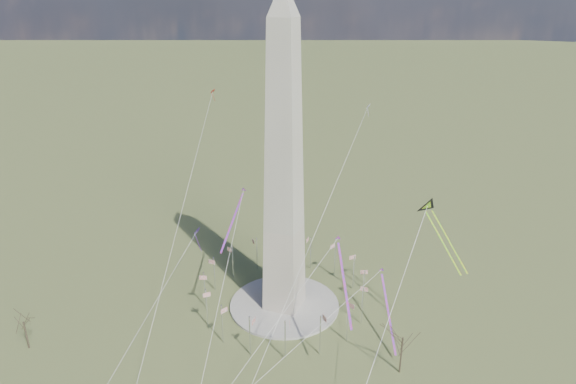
% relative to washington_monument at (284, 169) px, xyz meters
% --- Properties ---
extents(ground, '(2000.00, 2000.00, 0.00)m').
position_rel_washington_monument_xyz_m(ground, '(0.00, 0.00, -47.95)').
color(ground, '#4E5B2D').
rests_on(ground, ground).
extents(plaza, '(36.00, 36.00, 0.80)m').
position_rel_washington_monument_xyz_m(plaza, '(0.00, 0.00, -47.55)').
color(plaza, '#9D968F').
rests_on(plaza, ground).
extents(washington_monument, '(15.56, 15.56, 100.00)m').
position_rel_washington_monument_xyz_m(washington_monument, '(0.00, 0.00, 0.00)').
color(washington_monument, beige).
rests_on(washington_monument, plaza).
extents(flagpole_ring, '(54.40, 54.40, 13.00)m').
position_rel_washington_monument_xyz_m(flagpole_ring, '(-0.00, -0.00, -40.68)').
color(flagpole_ring, white).
rests_on(flagpole_ring, ground).
extents(tree_near, '(9.81, 9.81, 17.17)m').
position_rel_washington_monument_xyz_m(tree_near, '(41.14, -17.42, -35.70)').
color(tree_near, '#4D402E').
rests_on(tree_near, ground).
extents(tree_far, '(7.78, 7.78, 13.61)m').
position_rel_washington_monument_xyz_m(tree_far, '(-61.52, -47.29, -38.26)').
color(tree_far, '#4D402E').
rests_on(tree_far, ground).
extents(kite_delta_black, '(17.44, 17.38, 16.52)m').
position_rel_washington_monument_xyz_m(kite_delta_black, '(42.10, 8.71, -9.91)').
color(kite_delta_black, black).
rests_on(kite_delta_black, ground).
extents(kite_diamond_purple, '(2.31, 3.23, 9.80)m').
position_rel_washington_monument_xyz_m(kite_diamond_purple, '(-32.02, 0.51, -27.46)').
color(kite_diamond_purple, '#341663').
rests_on(kite_diamond_purple, ground).
extents(kite_streamer_left, '(11.20, 20.53, 15.33)m').
position_rel_washington_monument_xyz_m(kite_streamer_left, '(23.67, -17.26, -19.24)').
color(kite_streamer_left, '#FF284D').
rests_on(kite_streamer_left, ground).
extents(kite_streamer_mid, '(2.85, 19.82, 13.60)m').
position_rel_washington_monument_xyz_m(kite_streamer_mid, '(-14.28, -4.52, -14.37)').
color(kite_streamer_mid, '#FF284D').
rests_on(kite_streamer_mid, ground).
extents(kite_streamer_right, '(10.84, 21.31, 15.71)m').
position_rel_washington_monument_xyz_m(kite_streamer_right, '(33.00, 0.50, -37.15)').
color(kite_streamer_right, '#FF284D').
rests_on(kite_streamer_right, ground).
extents(kite_small_red, '(1.53, 2.30, 4.92)m').
position_rel_washington_monument_xyz_m(kite_small_red, '(-43.70, 36.46, 13.13)').
color(kite_small_red, red).
rests_on(kite_small_red, ground).
extents(kite_small_white, '(1.16, 1.80, 4.40)m').
position_rel_washington_monument_xyz_m(kite_small_white, '(15.27, 39.66, 11.54)').
color(kite_small_white, white).
rests_on(kite_small_white, ground).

